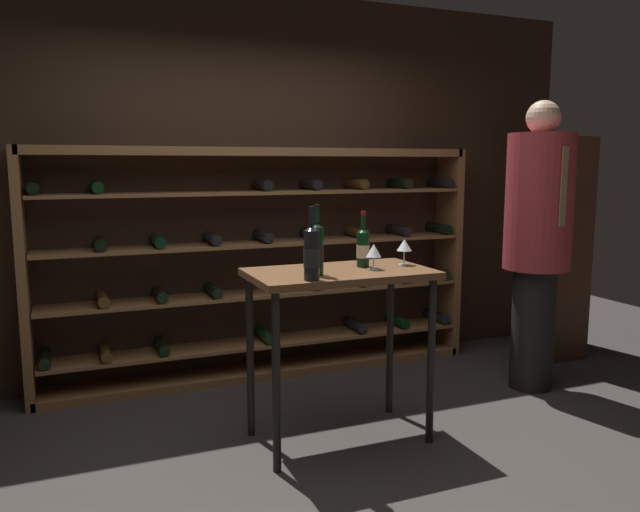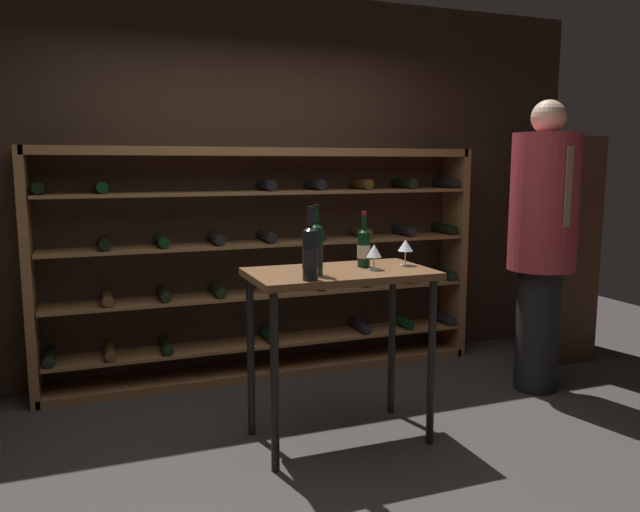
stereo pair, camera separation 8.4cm
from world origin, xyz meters
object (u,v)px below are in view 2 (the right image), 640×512
at_px(tasting_table, 340,294).
at_px(wine_rack, 270,264).
at_px(display_cabinet, 563,250).
at_px(wine_glass_stemmed_right, 374,252).
at_px(person_guest_khaki, 542,234).
at_px(wine_bottle_green_slim, 316,249).
at_px(wine_glass_stemmed_center, 405,246).
at_px(wine_bottle_black_capsule, 364,247).
at_px(wine_bottle_gold_foil, 310,253).

bearing_deg(tasting_table, wine_rack, 92.00).
distance_m(display_cabinet, wine_glass_stemmed_right, 2.27).
relative_size(person_guest_khaki, display_cabinet, 1.12).
bearing_deg(display_cabinet, person_guest_khaki, -141.66).
bearing_deg(wine_rack, display_cabinet, -11.13).
distance_m(wine_bottle_green_slim, wine_glass_stemmed_center, 0.62).
xyz_separation_m(wine_bottle_green_slim, wine_glass_stemmed_right, (0.37, 0.05, -0.04)).
height_order(wine_rack, wine_bottle_black_capsule, wine_rack).
xyz_separation_m(wine_bottle_black_capsule, wine_bottle_green_slim, (-0.35, -0.16, 0.03)).
xyz_separation_m(display_cabinet, wine_glass_stemmed_center, (-1.87, -0.77, 0.21)).
relative_size(wine_bottle_black_capsule, wine_bottle_gold_foil, 0.85).
height_order(wine_rack, wine_glass_stemmed_right, wine_rack).
height_order(person_guest_khaki, wine_bottle_black_capsule, person_guest_khaki).
bearing_deg(wine_bottle_green_slim, wine_bottle_gold_foil, -122.16).
bearing_deg(display_cabinet, wine_glass_stemmed_center, -157.63).
distance_m(wine_rack, wine_glass_stemmed_center, 1.34).
height_order(tasting_table, person_guest_khaki, person_guest_khaki).
distance_m(wine_rack, wine_bottle_gold_foil, 1.51).
relative_size(wine_rack, wine_glass_stemmed_right, 22.86).
bearing_deg(wine_glass_stemmed_right, display_cabinet, 21.70).
distance_m(wine_rack, tasting_table, 1.25).
xyz_separation_m(wine_bottle_gold_foil, wine_glass_stemmed_right, (0.45, 0.17, -0.04)).
xyz_separation_m(tasting_table, wine_bottle_gold_foil, (-0.26, -0.23, 0.28)).
bearing_deg(wine_glass_stemmed_right, person_guest_khaki, 12.10).
height_order(display_cabinet, wine_glass_stemmed_center, display_cabinet).
bearing_deg(person_guest_khaki, tasting_table, -173.47).
bearing_deg(wine_bottle_black_capsule, person_guest_khaki, 7.82).
xyz_separation_m(tasting_table, person_guest_khaki, (1.62, 0.26, 0.25)).
height_order(display_cabinet, wine_bottle_green_slim, display_cabinet).
xyz_separation_m(wine_rack, wine_glass_stemmed_right, (0.23, -1.30, 0.25)).
height_order(wine_bottle_black_capsule, wine_glass_stemmed_center, wine_bottle_black_capsule).
bearing_deg(wine_bottle_gold_foil, display_cabinet, 21.64).
bearing_deg(wine_bottle_black_capsule, wine_glass_stemmed_right, -83.09).
xyz_separation_m(wine_bottle_gold_foil, wine_glass_stemmed_center, (0.68, 0.24, -0.03)).
bearing_deg(wine_bottle_green_slim, wine_bottle_black_capsule, 23.95).
height_order(wine_rack, display_cabinet, display_cabinet).
bearing_deg(wine_glass_stemmed_center, wine_bottle_black_capsule, 171.00).
height_order(wine_bottle_black_capsule, wine_bottle_green_slim, wine_bottle_green_slim).
xyz_separation_m(person_guest_khaki, wine_glass_stemmed_center, (-1.20, -0.24, -0.00)).
height_order(person_guest_khaki, wine_bottle_green_slim, person_guest_khaki).
relative_size(wine_bottle_black_capsule, wine_bottle_green_slim, 0.85).
bearing_deg(display_cabinet, wine_bottle_green_slim, -160.28).
bearing_deg(wine_rack, wine_glass_stemmed_right, -79.97).
xyz_separation_m(display_cabinet, wine_glass_stemmed_right, (-2.10, -0.84, 0.20)).
relative_size(wine_glass_stemmed_right, wine_glass_stemmed_center, 0.95).
bearing_deg(tasting_table, wine_glass_stemmed_right, -15.31).
xyz_separation_m(wine_bottle_black_capsule, wine_glass_stemmed_center, (0.25, -0.04, -0.00)).
relative_size(person_guest_khaki, wine_bottle_black_capsule, 6.25).
bearing_deg(person_guest_khaki, wine_glass_stemmed_right, -170.37).
relative_size(display_cabinet, wine_bottle_green_slim, 4.76).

